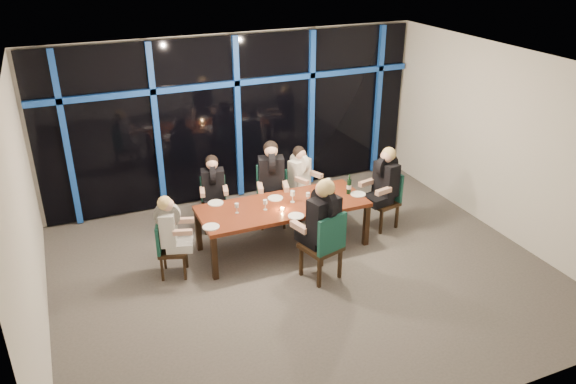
% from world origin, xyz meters
% --- Properties ---
extents(room, '(7.04, 7.00, 3.02)m').
position_xyz_m(room, '(0.00, 0.00, 2.02)').
color(room, '#5E5853').
rests_on(room, ground).
extents(window_wall, '(6.86, 0.43, 2.94)m').
position_xyz_m(window_wall, '(0.01, 2.93, 1.55)').
color(window_wall, black).
rests_on(window_wall, ground).
extents(dining_table, '(2.60, 1.00, 0.75)m').
position_xyz_m(dining_table, '(0.00, 0.80, 0.68)').
color(dining_table, maroon).
rests_on(dining_table, ground).
extents(chair_far_left, '(0.49, 0.49, 0.89)m').
position_xyz_m(chair_far_left, '(-0.80, 1.87, 0.50)').
color(chair_far_left, black).
rests_on(chair_far_left, ground).
extents(chair_far_mid, '(0.58, 0.58, 1.01)m').
position_xyz_m(chair_far_mid, '(0.15, 1.67, 0.56)').
color(chair_far_mid, black).
rests_on(chair_far_mid, ground).
extents(chair_far_right, '(0.53, 0.53, 0.88)m').
position_xyz_m(chair_far_right, '(0.67, 1.75, 0.49)').
color(chair_far_right, black).
rests_on(chair_far_right, ground).
extents(chair_end_left, '(0.50, 0.50, 0.86)m').
position_xyz_m(chair_end_left, '(-1.82, 0.73, 0.48)').
color(chair_end_left, black).
rests_on(chair_end_left, ground).
extents(chair_end_right, '(0.53, 0.53, 0.97)m').
position_xyz_m(chair_end_right, '(1.87, 0.79, 0.54)').
color(chair_end_right, black).
rests_on(chair_end_right, ground).
extents(chair_near_mid, '(0.61, 0.61, 1.06)m').
position_xyz_m(chair_near_mid, '(0.20, -0.27, 0.59)').
color(chair_near_mid, black).
rests_on(chair_near_mid, ground).
extents(diner_far_left, '(0.50, 0.60, 0.87)m').
position_xyz_m(diner_far_left, '(-0.81, 1.79, 0.85)').
color(diner_far_left, black).
rests_on(diner_far_left, ground).
extents(diner_far_mid, '(0.58, 0.68, 0.98)m').
position_xyz_m(diner_far_mid, '(0.12, 1.59, 0.96)').
color(diner_far_mid, black).
rests_on(diner_far_mid, ground).
extents(diner_far_right, '(0.55, 0.60, 0.85)m').
position_xyz_m(diner_far_right, '(0.70, 1.68, 0.84)').
color(diner_far_right, white).
rests_on(diner_far_right, ground).
extents(diner_end_left, '(0.58, 0.51, 0.84)m').
position_xyz_m(diner_end_left, '(-1.75, 0.71, 0.82)').
color(diner_end_left, black).
rests_on(diner_end_left, ground).
extents(diner_end_right, '(0.64, 0.53, 0.94)m').
position_xyz_m(diner_end_right, '(1.79, 0.78, 0.92)').
color(diner_end_right, black).
rests_on(diner_end_right, ground).
extents(diner_near_mid, '(0.61, 0.72, 1.04)m').
position_xyz_m(diner_near_mid, '(0.18, -0.18, 1.01)').
color(diner_near_mid, black).
rests_on(diner_near_mid, ground).
extents(plate_far_left, '(0.24, 0.24, 0.01)m').
position_xyz_m(plate_far_left, '(-0.94, 1.24, 0.76)').
color(plate_far_left, white).
rests_on(plate_far_left, dining_table).
extents(plate_far_mid, '(0.24, 0.24, 0.01)m').
position_xyz_m(plate_far_mid, '(-0.03, 1.05, 0.76)').
color(plate_far_mid, white).
rests_on(plate_far_mid, dining_table).
extents(plate_far_right, '(0.24, 0.24, 0.01)m').
position_xyz_m(plate_far_right, '(0.92, 1.16, 0.76)').
color(plate_far_right, white).
rests_on(plate_far_right, dining_table).
extents(plate_end_left, '(0.24, 0.24, 0.01)m').
position_xyz_m(plate_end_left, '(-1.22, 0.53, 0.76)').
color(plate_end_left, white).
rests_on(plate_end_left, dining_table).
extents(plate_end_right, '(0.24, 0.24, 0.01)m').
position_xyz_m(plate_end_right, '(1.24, 0.66, 0.76)').
color(plate_end_right, white).
rests_on(plate_end_right, dining_table).
extents(plate_near_mid, '(0.24, 0.24, 0.01)m').
position_xyz_m(plate_near_mid, '(0.03, 0.36, 0.76)').
color(plate_near_mid, white).
rests_on(plate_near_mid, dining_table).
extents(wine_bottle, '(0.08, 0.08, 0.33)m').
position_xyz_m(wine_bottle, '(1.12, 0.76, 0.88)').
color(wine_bottle, black).
rests_on(wine_bottle, dining_table).
extents(water_pitcher, '(0.13, 0.11, 0.20)m').
position_xyz_m(water_pitcher, '(0.66, 0.53, 0.85)').
color(water_pitcher, silver).
rests_on(water_pitcher, dining_table).
extents(tea_light, '(0.06, 0.06, 0.03)m').
position_xyz_m(tea_light, '(-0.08, 0.64, 0.77)').
color(tea_light, '#EF9F47').
rests_on(tea_light, dining_table).
extents(wine_glass_a, '(0.06, 0.06, 0.16)m').
position_xyz_m(wine_glass_a, '(-0.31, 0.75, 0.87)').
color(wine_glass_a, white).
rests_on(wine_glass_a, dining_table).
extents(wine_glass_b, '(0.07, 0.07, 0.19)m').
position_xyz_m(wine_glass_b, '(0.17, 0.82, 0.89)').
color(wine_glass_b, silver).
rests_on(wine_glass_b, dining_table).
extents(wine_glass_c, '(0.06, 0.06, 0.16)m').
position_xyz_m(wine_glass_c, '(0.39, 0.73, 0.87)').
color(wine_glass_c, silver).
rests_on(wine_glass_c, dining_table).
extents(wine_glass_d, '(0.06, 0.06, 0.16)m').
position_xyz_m(wine_glass_d, '(-0.74, 0.81, 0.86)').
color(wine_glass_d, silver).
rests_on(wine_glass_d, dining_table).
extents(wine_glass_e, '(0.07, 0.07, 0.18)m').
position_xyz_m(wine_glass_e, '(0.89, 1.04, 0.88)').
color(wine_glass_e, white).
rests_on(wine_glass_e, dining_table).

